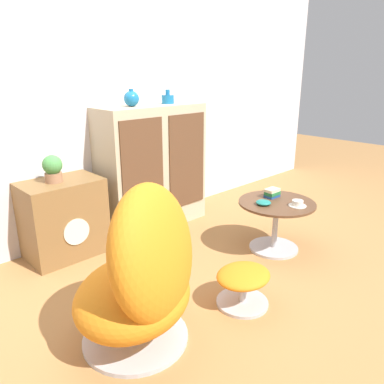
# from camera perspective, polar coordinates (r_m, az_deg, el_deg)

# --- Properties ---
(ground_plane) EXTENTS (12.00, 12.00, 0.00)m
(ground_plane) POSITION_cam_1_polar(r_m,az_deg,el_deg) (2.61, 2.28, -14.31)
(ground_plane) COLOR #A87542
(wall_back) EXTENTS (6.40, 0.06, 2.60)m
(wall_back) POSITION_cam_1_polar(r_m,az_deg,el_deg) (3.26, -15.19, 15.86)
(wall_back) COLOR silver
(wall_back) RESTS_ON ground_plane
(sideboard) EXTENTS (0.99, 0.39, 1.11)m
(sideboard) POSITION_cam_1_polar(r_m,az_deg,el_deg) (3.42, -6.04, 3.77)
(sideboard) COLOR tan
(sideboard) RESTS_ON ground_plane
(tv_console) EXTENTS (0.58, 0.40, 0.61)m
(tv_console) POSITION_cam_1_polar(r_m,az_deg,el_deg) (3.06, -18.96, -3.83)
(tv_console) COLOR brown
(tv_console) RESTS_ON ground_plane
(egg_chair) EXTENTS (0.90, 0.88, 0.91)m
(egg_chair) POSITION_cam_1_polar(r_m,az_deg,el_deg) (1.96, -7.40, -12.52)
(egg_chair) COLOR #B7B7BC
(egg_chair) RESTS_ON ground_plane
(ottoman) EXTENTS (0.36, 0.32, 0.24)m
(ottoman) POSITION_cam_1_polar(r_m,az_deg,el_deg) (2.38, 7.81, -13.24)
(ottoman) COLOR #B7B7BC
(ottoman) RESTS_ON ground_plane
(coffee_table) EXTENTS (0.60, 0.60, 0.41)m
(coffee_table) POSITION_cam_1_polar(r_m,az_deg,el_deg) (3.06, 12.63, -3.93)
(coffee_table) COLOR #B7B7BC
(coffee_table) RESTS_ON ground_plane
(vase_leftmost) EXTENTS (0.13, 0.13, 0.14)m
(vase_leftmost) POSITION_cam_1_polar(r_m,az_deg,el_deg) (3.21, -9.21, 13.87)
(vase_leftmost) COLOR #196699
(vase_leftmost) RESTS_ON sideboard
(vase_inner_left) EXTENTS (0.11, 0.11, 0.12)m
(vase_inner_left) POSITION_cam_1_polar(r_m,az_deg,el_deg) (3.45, -3.72, 13.99)
(vase_inner_left) COLOR #196699
(vase_inner_left) RESTS_ON sideboard
(potted_plant) EXTENTS (0.14, 0.14, 0.20)m
(potted_plant) POSITION_cam_1_polar(r_m,az_deg,el_deg) (2.93, -20.46, 3.41)
(potted_plant) COLOR #996B4C
(potted_plant) RESTS_ON tv_console
(teacup) EXTENTS (0.13, 0.13, 0.05)m
(teacup) POSITION_cam_1_polar(r_m,az_deg,el_deg) (2.95, 15.79, -1.75)
(teacup) COLOR silver
(teacup) RESTS_ON coffee_table
(book_stack) EXTENTS (0.12, 0.09, 0.07)m
(book_stack) POSITION_cam_1_polar(r_m,az_deg,el_deg) (3.10, 12.12, -0.14)
(book_stack) COLOR #1E478C
(book_stack) RESTS_ON coffee_table
(bowl) EXTENTS (0.12, 0.12, 0.04)m
(bowl) POSITION_cam_1_polar(r_m,az_deg,el_deg) (2.92, 10.83, -1.58)
(bowl) COLOR #1E7A70
(bowl) RESTS_ON coffee_table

